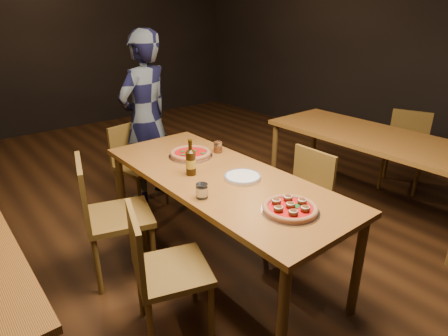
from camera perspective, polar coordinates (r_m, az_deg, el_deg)
ground at (r=3.01m, az=-0.62°, el=-14.24°), size 9.00×9.00×0.00m
room_shell at (r=2.40m, az=-0.82°, el=23.80°), size 9.00×9.00×9.00m
table_main at (r=2.66m, az=-0.68°, el=-2.49°), size 0.80×2.00×0.75m
table_right at (r=3.79m, az=21.94°, el=3.65°), size 0.80×2.00×0.75m
chair_main_nw at (r=2.26m, az=-7.87°, el=-15.08°), size 0.52×0.52×0.87m
chair_main_sw at (r=2.77m, az=-15.76°, el=-6.91°), size 0.56×0.56×0.96m
chair_main_e at (r=3.03m, az=10.96°, el=-4.99°), size 0.40×0.40×0.85m
chair_end at (r=3.72m, az=-12.61°, el=0.29°), size 0.47×0.47×0.85m
chair_nbr_right at (r=4.48m, az=25.79°, el=2.46°), size 0.51×0.51×0.86m
pizza_meatball at (r=2.19m, az=10.06°, el=-6.03°), size 0.34×0.34×0.06m
pizza_margherita at (r=2.97m, az=-5.11°, el=2.19°), size 0.35×0.35×0.05m
plate_stack at (r=2.57m, az=2.84°, el=-1.39°), size 0.25×0.25×0.02m
beer_bottle at (r=2.61m, az=-5.08°, el=0.83°), size 0.07×0.07×0.25m
water_glass at (r=2.30m, az=-3.40°, el=-3.51°), size 0.07×0.07×0.09m
amber_glass at (r=3.04m, az=-0.93°, el=3.20°), size 0.07×0.07×0.09m
diner at (r=3.75m, az=-11.84°, el=7.26°), size 0.70×0.57×1.68m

